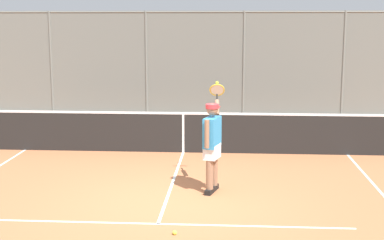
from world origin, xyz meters
TOP-DOWN VIEW (x-y plane):
  - ground_plane at (0.00, 0.00)m, footprint 60.00×60.00m
  - court_line_markings at (0.00, 1.32)m, footprint 7.70×8.61m
  - fence_backdrop at (0.00, -8.59)m, footprint 17.93×1.37m
  - tennis_net at (0.00, -3.71)m, footprint 9.89×0.09m
  - tennis_player at (-0.77, -0.69)m, footprint 0.38×1.38m
  - tennis_ball_near_baseline at (-0.30, 1.43)m, footprint 0.07×0.07m

SIDE VIEW (x-z plane):
  - ground_plane at x=0.00m, z-range 0.00..0.00m
  - court_line_markings at x=0.00m, z-range 0.00..0.01m
  - tennis_ball_near_baseline at x=-0.30m, z-range 0.00..0.07m
  - tennis_net at x=0.00m, z-range -0.04..1.03m
  - tennis_player at x=-0.77m, z-range -0.01..1.90m
  - fence_backdrop at x=0.00m, z-range -0.35..3.02m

